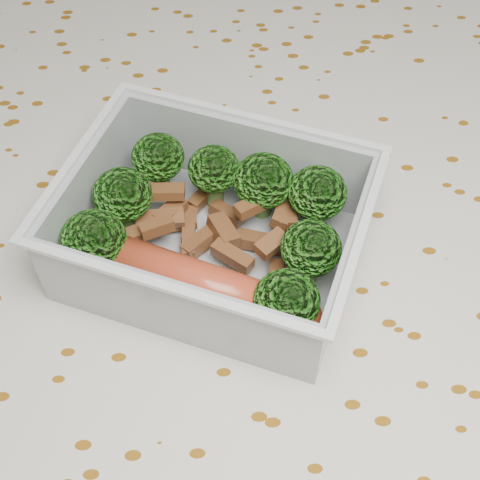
{
  "coord_description": "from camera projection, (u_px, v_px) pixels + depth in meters",
  "views": [
    {
      "loc": [
        -0.0,
        -0.28,
        1.14
      ],
      "look_at": [
        0.0,
        -0.01,
        0.78
      ],
      "focal_mm": 50.0,
      "sensor_mm": 36.0,
      "label": 1
    }
  ],
  "objects": [
    {
      "name": "lunch_container",
      "position": [
        214.0,
        236.0,
        0.45
      ],
      "size": [
        0.24,
        0.21,
        0.07
      ],
      "color": "#B5BBC2",
      "rests_on": "tablecloth"
    },
    {
      "name": "dining_table",
      "position": [
        234.0,
        317.0,
        0.54
      ],
      "size": [
        1.4,
        0.9,
        0.75
      ],
      "color": "brown",
      "rests_on": "ground"
    },
    {
      "name": "broccoli_florets",
      "position": [
        218.0,
        212.0,
        0.44
      ],
      "size": [
        0.19,
        0.16,
        0.05
      ],
      "color": "#608C3F",
      "rests_on": "lunch_container"
    },
    {
      "name": "sausage",
      "position": [
        197.0,
        283.0,
        0.42
      ],
      "size": [
        0.15,
        0.08,
        0.03
      ],
      "color": "#AB3A20",
      "rests_on": "lunch_container"
    },
    {
      "name": "meat_pile",
      "position": [
        219.0,
        226.0,
        0.46
      ],
      "size": [
        0.13,
        0.1,
        0.03
      ],
      "color": "brown",
      "rests_on": "lunch_container"
    },
    {
      "name": "tablecloth",
      "position": [
        233.0,
        282.0,
        0.5
      ],
      "size": [
        1.46,
        0.96,
        0.19
      ],
      "color": "beige",
      "rests_on": "dining_table"
    }
  ]
}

